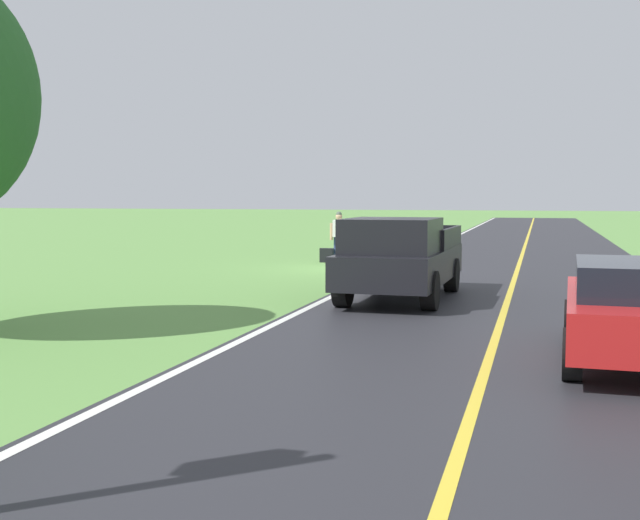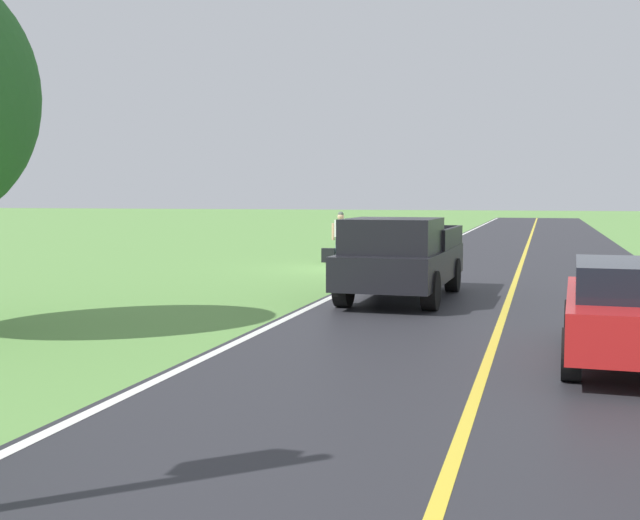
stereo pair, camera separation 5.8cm
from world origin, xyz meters
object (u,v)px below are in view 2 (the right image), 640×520
(pickup_truck_passing, at_px, (400,256))
(sedan_mid_oncoming, at_px, (638,309))
(suitcase_carried, at_px, (328,255))
(hitchhiker_walking, at_px, (341,234))

(pickup_truck_passing, distance_m, sedan_mid_oncoming, 7.11)
(suitcase_carried, relative_size, sedan_mid_oncoming, 0.11)
(hitchhiker_walking, bearing_deg, suitcase_carried, 15.25)
(suitcase_carried, bearing_deg, pickup_truck_passing, 19.88)
(hitchhiker_walking, height_order, sedan_mid_oncoming, hitchhiker_walking)
(hitchhiker_walking, relative_size, suitcase_carried, 3.59)
(suitcase_carried, relative_size, pickup_truck_passing, 0.09)
(hitchhiker_walking, xyz_separation_m, suitcase_carried, (0.41, 0.11, -0.74))
(hitchhiker_walking, xyz_separation_m, sedan_mid_oncoming, (-7.96, 14.89, -0.23))
(hitchhiker_walking, height_order, suitcase_carried, hitchhiker_walking)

